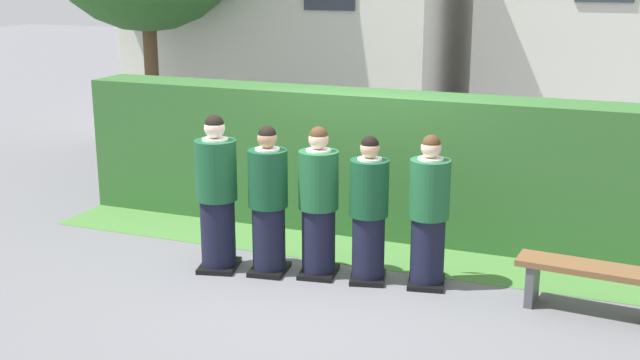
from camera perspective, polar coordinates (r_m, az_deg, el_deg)
ground_plane at (r=8.56m, az=0.00°, el=-6.80°), size 60.00×60.00×0.00m
student_front_row_0 at (r=8.57m, az=-7.38°, el=-1.19°), size 0.49×0.56×1.69m
student_front_row_1 at (r=8.43m, az=-3.71°, el=-1.71°), size 0.43×0.53×1.60m
student_front_row_2 at (r=8.33m, az=-0.11°, el=-1.85°), size 0.43×0.51×1.61m
student_front_row_3 at (r=8.22m, az=3.51°, el=-2.37°), size 0.45×0.51×1.54m
student_front_row_4 at (r=8.14m, az=7.77°, el=-2.50°), size 0.44×0.53×1.58m
hedge at (r=9.77m, az=3.54°, el=1.25°), size 7.55×0.70×1.73m
wooden_bench at (r=7.95m, az=18.89°, el=-6.69°), size 1.43×0.47×0.48m
lawn_strip at (r=9.29m, az=1.91°, el=-5.00°), size 7.55×0.90×0.01m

